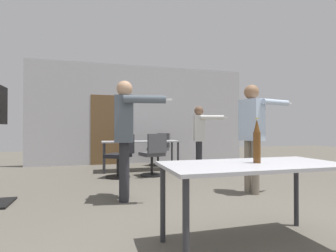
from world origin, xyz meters
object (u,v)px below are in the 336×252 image
(person_far_watching, at_px, (126,128))
(office_chair_mid_tucked, at_px, (160,150))
(person_center_tall, at_px, (252,126))
(office_chair_far_right, at_px, (153,156))
(person_right_polo, at_px, (199,133))
(beer_bottle, at_px, (257,142))
(drink_cup, at_px, (127,139))
(office_chair_far_left, at_px, (121,157))

(person_far_watching, height_order, office_chair_mid_tucked, person_far_watching)
(person_far_watching, height_order, person_center_tall, person_center_tall)
(person_far_watching, relative_size, office_chair_mid_tucked, 1.92)
(person_far_watching, bearing_deg, office_chair_far_right, 164.24)
(person_center_tall, distance_m, person_right_polo, 1.93)
(person_far_watching, xyz_separation_m, person_right_polo, (1.92, 1.77, -0.11))
(person_center_tall, height_order, beer_bottle, person_center_tall)
(person_right_polo, relative_size, drink_cup, 13.47)
(person_far_watching, xyz_separation_m, person_center_tall, (2.05, -0.15, 0.03))
(person_center_tall, bearing_deg, person_right_polo, 169.73)
(office_chair_mid_tucked, xyz_separation_m, office_chair_far_right, (-0.56, -1.68, 0.02))
(office_chair_mid_tucked, bearing_deg, office_chair_far_right, 123.85)
(person_far_watching, height_order, beer_bottle, person_far_watching)
(office_chair_far_right, relative_size, drink_cup, 8.05)
(person_center_tall, height_order, drink_cup, person_center_tall)
(office_chair_far_left, distance_m, beer_bottle, 3.78)
(person_right_polo, height_order, drink_cup, person_right_polo)
(office_chair_mid_tucked, distance_m, drink_cup, 1.39)
(office_chair_mid_tucked, height_order, office_chair_far_left, office_chair_far_left)
(drink_cup, bearing_deg, person_center_tall, -58.07)
(person_right_polo, relative_size, office_chair_mid_tucked, 1.71)
(person_right_polo, distance_m, office_chair_far_right, 1.21)
(person_center_tall, bearing_deg, office_chair_far_right, -161.68)
(office_chair_mid_tucked, distance_m, office_chair_far_left, 2.09)
(person_center_tall, relative_size, beer_bottle, 4.36)
(person_far_watching, bearing_deg, office_chair_far_left, -174.57)
(office_chair_far_right, distance_m, beer_bottle, 3.67)
(person_right_polo, height_order, office_chair_mid_tucked, person_right_polo)
(person_right_polo, height_order, office_chair_far_right, person_right_polo)
(office_chair_far_right, bearing_deg, drink_cup, 106.55)
(drink_cup, bearing_deg, person_right_polo, -27.87)
(office_chair_mid_tucked, xyz_separation_m, drink_cup, (-1.04, -0.84, 0.37))
(drink_cup, bearing_deg, office_chair_far_right, -59.58)
(office_chair_mid_tucked, bearing_deg, person_right_polo, 160.07)
(person_far_watching, xyz_separation_m, office_chair_mid_tucked, (1.37, 3.46, -0.63))
(person_center_tall, height_order, person_right_polo, person_center_tall)
(person_far_watching, distance_m, office_chair_far_right, 2.05)
(person_right_polo, bearing_deg, office_chair_far_right, -75.33)
(office_chair_far_left, height_order, drink_cup, office_chair_far_left)
(person_center_tall, distance_m, office_chair_far_right, 2.38)
(office_chair_far_right, height_order, beer_bottle, beer_bottle)
(person_far_watching, bearing_deg, person_right_polo, 141.66)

